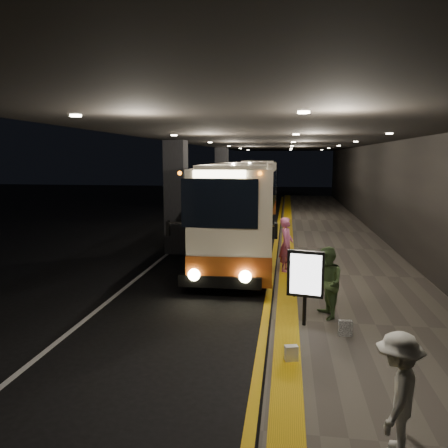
# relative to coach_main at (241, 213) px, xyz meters

# --- Properties ---
(ground) EXTENTS (90.00, 90.00, 0.00)m
(ground) POSITION_rel_coach_main_xyz_m (-1.08, -3.83, -1.65)
(ground) COLOR black
(lane_line_white) EXTENTS (0.12, 50.00, 0.01)m
(lane_line_white) POSITION_rel_coach_main_xyz_m (-2.88, 1.17, -1.64)
(lane_line_white) COLOR silver
(lane_line_white) RESTS_ON ground
(kerb_stripe_yellow) EXTENTS (0.18, 50.00, 0.01)m
(kerb_stripe_yellow) POSITION_rel_coach_main_xyz_m (1.27, 1.17, -1.64)
(kerb_stripe_yellow) COLOR gold
(kerb_stripe_yellow) RESTS_ON ground
(sidewalk) EXTENTS (4.50, 50.00, 0.15)m
(sidewalk) POSITION_rel_coach_main_xyz_m (3.67, 1.17, -1.57)
(sidewalk) COLOR #514C44
(sidewalk) RESTS_ON ground
(tactile_strip) EXTENTS (0.50, 50.00, 0.01)m
(tactile_strip) POSITION_rel_coach_main_xyz_m (1.77, 1.17, -1.49)
(tactile_strip) COLOR gold
(tactile_strip) RESTS_ON sidewalk
(terminal_wall) EXTENTS (0.10, 50.00, 6.00)m
(terminal_wall) POSITION_rel_coach_main_xyz_m (5.92, 1.17, 1.35)
(terminal_wall) COLOR black
(terminal_wall) RESTS_ON ground
(support_columns) EXTENTS (0.80, 24.80, 4.40)m
(support_columns) POSITION_rel_coach_main_xyz_m (-2.58, 0.17, 0.55)
(support_columns) COLOR black
(support_columns) RESTS_ON ground
(canopy) EXTENTS (9.00, 50.00, 0.40)m
(canopy) POSITION_rel_coach_main_xyz_m (1.42, 1.17, 2.95)
(canopy) COLOR black
(canopy) RESTS_ON support_columns
(coach_main) EXTENTS (2.73, 11.10, 3.43)m
(coach_main) POSITION_rel_coach_main_xyz_m (0.00, 0.00, 0.00)
(coach_main) COLOR beige
(coach_main) RESTS_ON ground
(coach_second) EXTENTS (2.65, 11.03, 3.44)m
(coach_second) POSITION_rel_coach_main_xyz_m (-0.26, 15.18, 0.01)
(coach_second) COLOR beige
(coach_second) RESTS_ON ground
(passenger_boarding) EXTENTS (0.54, 0.71, 1.73)m
(passenger_boarding) POSITION_rel_coach_main_xyz_m (1.72, -2.69, -0.63)
(passenger_boarding) COLOR #B35382
(passenger_boarding) RESTS_ON sidewalk
(passenger_waiting_green) EXTENTS (0.66, 0.88, 1.62)m
(passenger_waiting_green) POSITION_rel_coach_main_xyz_m (2.63, -6.71, -0.69)
(passenger_waiting_green) COLOR #50703E
(passenger_waiting_green) RESTS_ON sidewalk
(passenger_waiting_white) EXTENTS (0.78, 1.08, 1.52)m
(passenger_waiting_white) POSITION_rel_coach_main_xyz_m (3.09, -11.23, -0.74)
(passenger_waiting_white) COLOR #BABAB3
(passenger_waiting_white) RESTS_ON sidewalk
(bag_polka) EXTENTS (0.28, 0.14, 0.33)m
(bag_polka) POSITION_rel_coach_main_xyz_m (2.94, -7.70, -1.33)
(bag_polka) COLOR black
(bag_polka) RESTS_ON sidewalk
(bag_plain) EXTENTS (0.26, 0.19, 0.29)m
(bag_plain) POSITION_rel_coach_main_xyz_m (1.84, -8.98, -1.35)
(bag_plain) COLOR white
(bag_plain) RESTS_ON sidewalk
(info_sign) EXTENTS (0.78, 0.26, 1.64)m
(info_sign) POSITION_rel_coach_main_xyz_m (2.13, -7.24, -0.39)
(info_sign) COLOR black
(info_sign) RESTS_ON sidewalk
(stanchion_post) EXTENTS (0.05, 0.05, 1.10)m
(stanchion_post) POSITION_rel_coach_main_xyz_m (1.95, -5.31, -0.94)
(stanchion_post) COLOR black
(stanchion_post) RESTS_ON sidewalk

